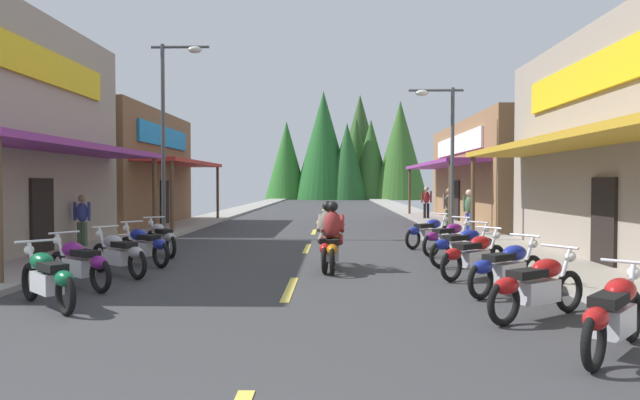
{
  "coord_description": "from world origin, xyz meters",
  "views": [
    {
      "loc": [
        0.83,
        -1.99,
        1.96
      ],
      "look_at": [
        0.06,
        27.39,
        1.09
      ],
      "focal_mm": 31.39,
      "sensor_mm": 36.0,
      "label": 1
    }
  ],
  "objects": [
    {
      "name": "motorcycle_parked_right_6",
      "position": [
        3.7,
        15.08,
        0.49
      ],
      "size": [
        1.69,
        1.47,
        1.04
      ],
      "rotation": [
        0.0,
        0.0,
        0.71
      ],
      "color": "black",
      "rests_on": "ground"
    },
    {
      "name": "motorcycle_parked_right_0",
      "position": [
        4.0,
        4.38,
        0.49
      ],
      "size": [
        1.48,
        1.68,
        1.04
      ],
      "rotation": [
        0.0,
        0.0,
        0.85
      ],
      "color": "black",
      "rests_on": "ground"
    },
    {
      "name": "motorcycle_parked_left_0",
      "position": [
        -3.68,
        6.61,
        0.49
      ],
      "size": [
        1.63,
        1.53,
        1.04
      ],
      "rotation": [
        0.0,
        0.0,
        2.39
      ],
      "color": "black",
      "rests_on": "ground"
    },
    {
      "name": "motorcycle_parked_right_2",
      "position": [
        3.86,
        7.88,
        0.49
      ],
      "size": [
        1.75,
        1.4,
        1.04
      ],
      "rotation": [
        0.0,
        0.0,
        0.66
      ],
      "color": "black",
      "rests_on": "ground"
    },
    {
      "name": "ground",
      "position": [
        0.0,
        26.32,
        -0.05
      ],
      "size": [
        9.85,
        82.63,
        0.1
      ],
      "primitive_type": "cube",
      "color": "#38383A"
    },
    {
      "name": "motorcycle_parked_right_3",
      "position": [
        3.71,
        9.61,
        0.49
      ],
      "size": [
        1.71,
        1.44,
        1.04
      ],
      "rotation": [
        0.0,
        0.0,
        0.69
      ],
      "color": "black",
      "rests_on": "ground"
    },
    {
      "name": "streetlamp_right",
      "position": [
        4.99,
        19.51,
        3.7
      ],
      "size": [
        2.08,
        0.3,
        5.61
      ],
      "color": "#474C51",
      "rests_on": "ground"
    },
    {
      "name": "streetlamp_left",
      "position": [
        -5.04,
        17.94,
        4.44
      ],
      "size": [
        2.08,
        0.3,
        6.93
      ],
      "color": "#474C51",
      "rests_on": "ground"
    },
    {
      "name": "pedestrian_browsing",
      "position": [
        5.69,
        27.7,
        1.05
      ],
      "size": [
        0.57,
        0.29,
        1.8
      ],
      "rotation": [
        0.0,
        0.0,
        1.65
      ],
      "color": "black",
      "rests_on": "ground"
    },
    {
      "name": "sidewalk_left",
      "position": [
        -5.95,
        26.32,
        0.06
      ],
      "size": [
        2.06,
        82.63,
        0.12
      ],
      "primitive_type": "cube",
      "color": "#9E9991",
      "rests_on": "ground"
    },
    {
      "name": "treeline_backdrop",
      "position": [
        2.97,
        68.62,
        5.99
      ],
      "size": [
        20.04,
        13.43,
        13.75
      ],
      "color": "#2E5523",
      "rests_on": "ground"
    },
    {
      "name": "storefront_right_far",
      "position": [
        10.62,
        26.11,
        2.51
      ],
      "size": [
        9.16,
        13.74,
        5.0
      ],
      "color": "olive",
      "rests_on": "ground"
    },
    {
      "name": "motorcycle_parked_right_1",
      "position": [
        3.74,
        6.1,
        0.49
      ],
      "size": [
        1.82,
        1.3,
        1.04
      ],
      "rotation": [
        0.0,
        0.0,
        0.6
      ],
      "color": "black",
      "rests_on": "ground"
    },
    {
      "name": "pedestrian_waiting",
      "position": [
        5.74,
        18.55,
        1.01
      ],
      "size": [
        0.41,
        0.5,
        1.74
      ],
      "rotation": [
        0.0,
        0.0,
        0.54
      ],
      "color": "#333F8C",
      "rests_on": "ground"
    },
    {
      "name": "motorcycle_parked_right_5",
      "position": [
        3.94,
        13.29,
        0.49
      ],
      "size": [
        1.71,
        1.44,
        1.04
      ],
      "rotation": [
        0.0,
        0.0,
        0.69
      ],
      "color": "black",
      "rests_on": "ground"
    },
    {
      "name": "motorcycle_parked_left_2",
      "position": [
        -3.75,
        9.68,
        0.49
      ],
      "size": [
        1.73,
        1.42,
        1.04
      ],
      "rotation": [
        0.0,
        0.0,
        2.46
      ],
      "color": "black",
      "rests_on": "ground"
    },
    {
      "name": "motorcycle_parked_left_3",
      "position": [
        -3.75,
        11.24,
        0.49
      ],
      "size": [
        1.71,
        1.44,
        1.04
      ],
      "rotation": [
        0.0,
        0.0,
        2.45
      ],
      "color": "black",
      "rests_on": "ground"
    },
    {
      "name": "rider_cruising_lead",
      "position": [
        0.79,
        10.52,
        0.66
      ],
      "size": [
        0.6,
        2.14,
        1.57
      ],
      "rotation": [
        0.0,
        0.0,
        1.56
      ],
      "color": "black",
      "rests_on": "ground"
    },
    {
      "name": "motorcycle_parked_left_1",
      "position": [
        -3.93,
        8.24,
        0.49
      ],
      "size": [
        1.78,
        1.35,
        1.04
      ],
      "rotation": [
        0.0,
        0.0,
        2.51
      ],
      "color": "black",
      "rests_on": "ground"
    },
    {
      "name": "motorcycle_parked_left_4",
      "position": [
        -3.88,
        12.97,
        0.49
      ],
      "size": [
        1.37,
        1.76,
        1.04
      ],
      "rotation": [
        0.0,
        0.0,
        2.22
      ],
      "color": "black",
      "rests_on": "ground"
    },
    {
      "name": "sidewalk_right",
      "position": [
        5.95,
        26.32,
        0.06
      ],
      "size": [
        2.06,
        82.63,
        0.12
      ],
      "primitive_type": "cube",
      "color": "#9E9991",
      "rests_on": "ground"
    },
    {
      "name": "rider_cruising_trailing",
      "position": [
        0.67,
        10.72,
        0.66
      ],
      "size": [
        0.61,
        2.14,
        1.57
      ],
      "rotation": [
        0.0,
        0.0,
        1.49
      ],
      "color": "black",
      "rests_on": "ground"
    },
    {
      "name": "centerline_dashes",
      "position": [
        0.0,
        29.99,
        0.01
      ],
      "size": [
        0.16,
        58.95,
        0.01
      ],
      "color": "#E0C64C",
      "rests_on": "ground"
    },
    {
      "name": "pedestrian_strolling",
      "position": [
        -6.63,
        14.28,
        0.94
      ],
      "size": [
        0.56,
        0.33,
        1.63
      ],
      "rotation": [
        0.0,
        0.0,
        4.5
      ],
      "color": "#3F593F",
      "rests_on": "ground"
    },
    {
      "name": "pedestrian_by_shop",
      "position": [
        5.47,
        20.84,
        1.03
      ],
      "size": [
        0.51,
        0.4,
        1.77
      ],
      "rotation": [
        0.0,
        0.0,
        2.06
      ],
      "color": "#3F593F",
      "rests_on": "ground"
    },
    {
      "name": "motorcycle_parked_right_4",
      "position": [
        3.88,
        11.33,
        0.49
      ],
      "size": [
        1.86,
        1.24,
        1.04
      ],
      "rotation": [
        0.0,
        0.0,
        0.57
      ],
      "color": "black",
      "rests_on": "ground"
    },
    {
      "name": "storefront_left_far",
      "position": [
        -10.61,
        23.32,
        2.62
      ],
      "size": [
        9.13,
        9.72,
        5.24
      ],
      "color": "brown",
      "rests_on": "ground"
    }
  ]
}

